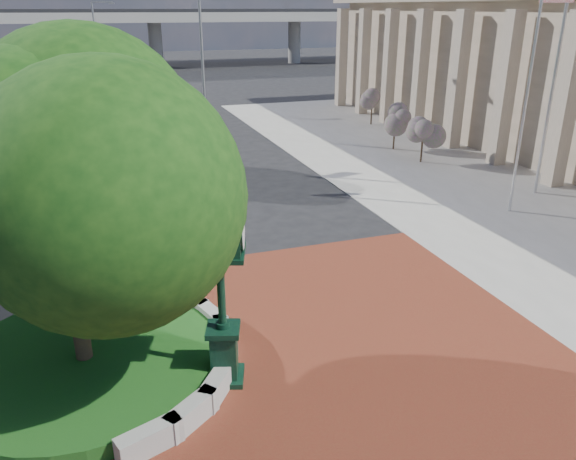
{
  "coord_description": "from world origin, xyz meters",
  "views": [
    {
      "loc": [
        -4.16,
        -11.53,
        7.67
      ],
      "look_at": [
        0.34,
        1.5,
        2.19
      ],
      "focal_mm": 35.0,
      "sensor_mm": 36.0,
      "label": 1
    }
  ],
  "objects_px": {
    "flagpole_a": "(527,95)",
    "street_lamp_near": "(205,41)",
    "parked_car": "(153,99)",
    "flagpole_b": "(558,53)",
    "street_lamp_far": "(99,46)",
    "post_clock": "(220,273)"
  },
  "relations": [
    {
      "from": "post_clock",
      "to": "flagpole_a",
      "type": "relative_size",
      "value": 0.53
    },
    {
      "from": "street_lamp_near",
      "to": "flagpole_b",
      "type": "bearing_deg",
      "value": -57.77
    },
    {
      "from": "parked_car",
      "to": "flagpole_a",
      "type": "distance_m",
      "value": 31.37
    },
    {
      "from": "parked_car",
      "to": "street_lamp_far",
      "type": "xyz_separation_m",
      "value": [
        -3.51,
        4.03,
        3.93
      ]
    },
    {
      "from": "flagpole_b",
      "to": "street_lamp_far",
      "type": "xyz_separation_m",
      "value": [
        -16.95,
        31.66,
        -1.18
      ]
    },
    {
      "from": "flagpole_a",
      "to": "street_lamp_near",
      "type": "bearing_deg",
      "value": 113.61
    },
    {
      "from": "post_clock",
      "to": "street_lamp_far",
      "type": "height_order",
      "value": "street_lamp_far"
    },
    {
      "from": "street_lamp_far",
      "to": "flagpole_b",
      "type": "bearing_deg",
      "value": -61.83
    },
    {
      "from": "parked_car",
      "to": "street_lamp_far",
      "type": "distance_m",
      "value": 6.63
    },
    {
      "from": "post_clock",
      "to": "parked_car",
      "type": "distance_m",
      "value": 36.39
    },
    {
      "from": "post_clock",
      "to": "flagpole_b",
      "type": "height_order",
      "value": "flagpole_b"
    },
    {
      "from": "street_lamp_near",
      "to": "post_clock",
      "type": "bearing_deg",
      "value": -100.93
    },
    {
      "from": "flagpole_a",
      "to": "street_lamp_far",
      "type": "distance_m",
      "value": 36.18
    },
    {
      "from": "flagpole_b",
      "to": "parked_car",
      "type": "bearing_deg",
      "value": 115.95
    },
    {
      "from": "flagpole_a",
      "to": "street_lamp_near",
      "type": "distance_m",
      "value": 20.79
    },
    {
      "from": "flagpole_a",
      "to": "flagpole_b",
      "type": "relative_size",
      "value": 0.78
    },
    {
      "from": "flagpole_a",
      "to": "street_lamp_far",
      "type": "xyz_separation_m",
      "value": [
        -14.28,
        33.24,
        0.14
      ]
    },
    {
      "from": "post_clock",
      "to": "flagpole_b",
      "type": "bearing_deg",
      "value": 28.29
    },
    {
      "from": "parked_car",
      "to": "street_lamp_far",
      "type": "height_order",
      "value": "street_lamp_far"
    },
    {
      "from": "post_clock",
      "to": "street_lamp_near",
      "type": "xyz_separation_m",
      "value": [
        5.03,
        26.06,
        3.07
      ]
    },
    {
      "from": "parked_car",
      "to": "flagpole_b",
      "type": "height_order",
      "value": "flagpole_b"
    },
    {
      "from": "flagpole_a",
      "to": "flagpole_b",
      "type": "distance_m",
      "value": 3.38
    }
  ]
}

